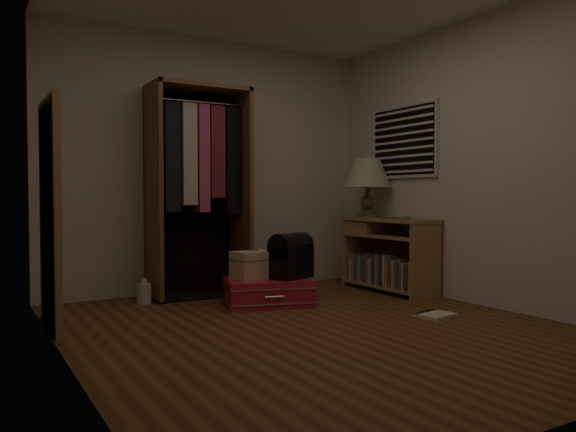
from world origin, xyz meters
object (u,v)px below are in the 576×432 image
Objects in this scene: open_wardrobe at (201,173)px; floor_mirror at (50,214)px; table_lamp at (368,174)px; console_bookshelf at (386,253)px; white_jug at (144,293)px; train_case at (253,265)px; black_bag at (291,255)px; pink_suitcase at (268,292)px.

open_wardrobe is 1.21× the size of floor_mirror.
open_wardrobe is 1.81m from table_lamp.
open_wardrobe is at bearing 157.59° from console_bookshelf.
open_wardrobe is 1.28m from white_jug.
train_case is 0.35m from black_bag.
floor_mirror is 7.43× the size of white_jug.
train_case reaches higher than white_jug.
table_lamp is (1.76, -0.41, 0.01)m from open_wardrobe.
white_jug is at bearing 166.87° from console_bookshelf.
open_wardrobe is (-1.75, 0.72, 0.81)m from console_bookshelf.
floor_mirror is at bearing -163.73° from pink_suitcase.
train_case is (1.71, 0.07, -0.49)m from floor_mirror.
pink_suitcase is 0.28m from train_case.
open_wardrobe is 4.65× the size of black_bag.
open_wardrobe is at bearing 99.16° from train_case.
black_bag reaches higher than pink_suitcase.
table_lamp reaches higher than white_jug.
black_bag is 1.38m from white_jug.
black_bag is at bearing -57.48° from open_wardrobe.
train_case is (0.22, -0.70, -0.85)m from open_wardrobe.
open_wardrobe reaches higher than table_lamp.
floor_mirror is (-3.24, -0.05, 0.46)m from console_bookshelf.
open_wardrobe is 1.71m from floor_mirror.
table_lamp is 2.79× the size of white_jug.
white_jug is at bearing 174.23° from table_lamp.
floor_mirror is at bearing -152.62° from open_wardrobe.
white_jug is (-2.38, 0.24, -1.12)m from table_lamp.
pink_suitcase reaches higher than white_jug.
console_bookshelf is 4.89× the size of white_jug.
black_bag is 1.51m from table_lamp.
console_bookshelf is 1.75× the size of table_lamp.
open_wardrobe reaches higher than white_jug.
black_bag is (-1.22, -0.12, 0.05)m from console_bookshelf.
open_wardrobe is 1.25m from black_bag.
floor_mirror is 1.29m from white_jug.
floor_mirror is 4.22× the size of train_case.
black_bag is at bearing -160.63° from table_lamp.
console_bookshelf is at bearing -90.83° from table_lamp.
console_bookshelf is 0.66× the size of floor_mirror.
black_bag is at bearing -2.01° from floor_mirror.
open_wardrobe is at bearing 102.15° from black_bag.
black_bag reaches higher than white_jug.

